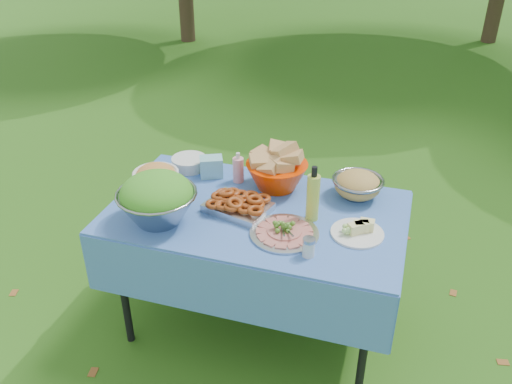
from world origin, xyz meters
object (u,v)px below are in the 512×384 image
(salad_bowl, at_px, (157,198))
(pasta_bowl_steel, at_px, (358,184))
(oil_bottle, at_px, (313,193))
(bread_bowl, at_px, (277,169))
(plate_stack, at_px, (189,163))
(charcuterie_platter, at_px, (285,228))
(picnic_table, at_px, (256,271))

(salad_bowl, height_order, pasta_bowl_steel, salad_bowl)
(oil_bottle, bearing_deg, salad_bowl, -161.43)
(salad_bowl, xyz_separation_m, bread_bowl, (0.46, 0.48, -0.02))
(plate_stack, relative_size, charcuterie_platter, 0.61)
(oil_bottle, bearing_deg, pasta_bowl_steel, 57.50)
(charcuterie_platter, bearing_deg, salad_bowl, -173.72)
(oil_bottle, bearing_deg, picnic_table, -177.74)
(picnic_table, height_order, charcuterie_platter, charcuterie_platter)
(picnic_table, relative_size, plate_stack, 7.37)
(picnic_table, bearing_deg, salad_bowl, -151.99)
(plate_stack, distance_m, charcuterie_platter, 0.83)
(plate_stack, height_order, bread_bowl, bread_bowl)
(salad_bowl, xyz_separation_m, charcuterie_platter, (0.61, 0.07, -0.09))
(plate_stack, height_order, oil_bottle, oil_bottle)
(picnic_table, relative_size, charcuterie_platter, 4.50)
(bread_bowl, bearing_deg, salad_bowl, -133.49)
(picnic_table, height_order, bread_bowl, bread_bowl)
(plate_stack, bearing_deg, picnic_table, -32.81)
(salad_bowl, distance_m, bread_bowl, 0.66)
(bread_bowl, bearing_deg, oil_bottle, -45.12)
(oil_bottle, bearing_deg, bread_bowl, 134.88)
(charcuterie_platter, bearing_deg, plate_stack, 145.03)
(charcuterie_platter, relative_size, oil_bottle, 1.14)
(pasta_bowl_steel, relative_size, oil_bottle, 0.92)
(bread_bowl, bearing_deg, plate_stack, 173.08)
(charcuterie_platter, height_order, oil_bottle, oil_bottle)
(plate_stack, height_order, pasta_bowl_steel, pasta_bowl_steel)
(bread_bowl, xyz_separation_m, oil_bottle, (0.24, -0.25, 0.03))
(picnic_table, bearing_deg, charcuterie_platter, -40.23)
(picnic_table, height_order, salad_bowl, salad_bowl)
(pasta_bowl_steel, xyz_separation_m, charcuterie_platter, (-0.27, -0.45, -0.03))
(plate_stack, xyz_separation_m, oil_bottle, (0.78, -0.31, 0.11))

